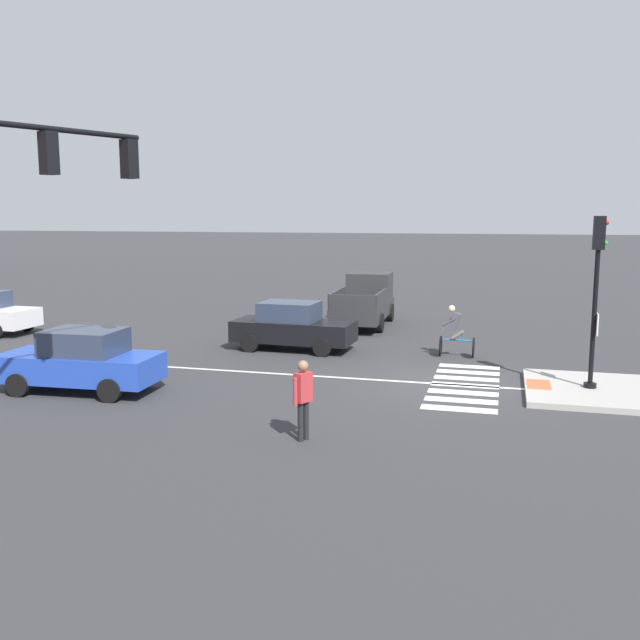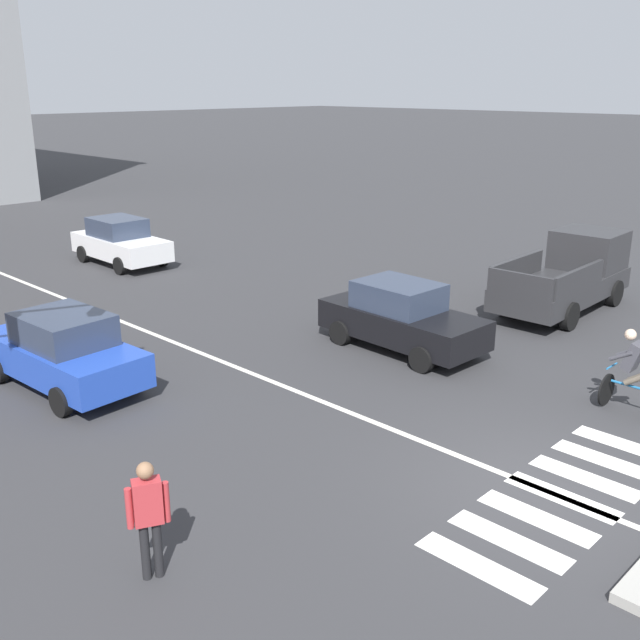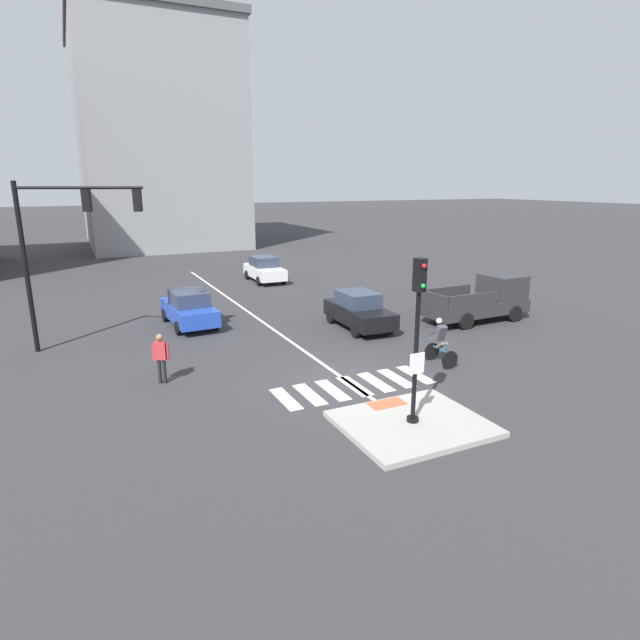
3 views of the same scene
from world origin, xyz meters
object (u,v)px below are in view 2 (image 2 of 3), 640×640
(car_white_eastbound_distant, at_px, (120,242))
(pickup_truck_charcoal_cross_right, at_px, (570,275))
(car_blue_westbound_far, at_px, (63,351))
(pedestrian_at_curb_left, at_px, (148,511))
(car_black_eastbound_mid, at_px, (401,317))
(cyclist, at_px, (633,371))

(car_white_eastbound_distant, height_order, pickup_truck_charcoal_cross_right, pickup_truck_charcoal_cross_right)
(car_blue_westbound_far, distance_m, pedestrian_at_curb_left, 7.07)
(car_blue_westbound_far, bearing_deg, car_black_eastbound_mid, -28.20)
(pickup_truck_charcoal_cross_right, bearing_deg, cyclist, -144.51)
(car_blue_westbound_far, bearing_deg, pickup_truck_charcoal_cross_right, -21.11)
(car_black_eastbound_mid, bearing_deg, cyclist, -87.39)
(cyclist, bearing_deg, pedestrian_at_curb_left, 165.66)
(car_blue_westbound_far, xyz_separation_m, pickup_truck_charcoal_cross_right, (12.82, -4.95, 0.17))
(pedestrian_at_curb_left, bearing_deg, car_black_eastbound_mid, 18.55)
(pickup_truck_charcoal_cross_right, height_order, cyclist, pickup_truck_charcoal_cross_right)
(car_blue_westbound_far, distance_m, pickup_truck_charcoal_cross_right, 13.74)
(cyclist, relative_size, pedestrian_at_curb_left, 1.01)
(car_blue_westbound_far, bearing_deg, cyclist, -52.22)
(car_black_eastbound_mid, height_order, pedestrian_at_curb_left, pedestrian_at_curb_left)
(car_black_eastbound_mid, relative_size, pickup_truck_charcoal_cross_right, 0.81)
(pedestrian_at_curb_left, bearing_deg, cyclist, -14.34)
(car_white_eastbound_distant, xyz_separation_m, cyclist, (0.22, -18.02, 0.06))
(car_white_eastbound_distant, distance_m, pickup_truck_charcoal_cross_right, 15.14)
(car_black_eastbound_mid, xyz_separation_m, cyclist, (0.25, -5.43, 0.06))
(cyclist, height_order, pedestrian_at_curb_left, cyclist)
(car_blue_westbound_far, bearing_deg, car_white_eastbound_distant, 52.73)
(car_white_eastbound_distant, xyz_separation_m, pedestrian_at_curb_left, (-9.11, -15.63, 0.17))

